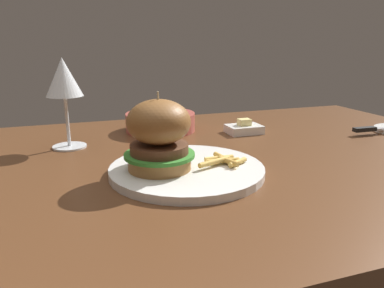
# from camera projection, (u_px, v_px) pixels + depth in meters

# --- Properties ---
(dining_table) EXTENTS (1.38, 0.83, 0.74)m
(dining_table) POSITION_uv_depth(u_px,v_px,m) (192.00, 199.00, 0.76)
(dining_table) COLOR #56331C
(dining_table) RESTS_ON ground
(main_plate) EXTENTS (0.27, 0.27, 0.01)m
(main_plate) POSITION_uv_depth(u_px,v_px,m) (187.00, 170.00, 0.65)
(main_plate) COLOR white
(main_plate) RESTS_ON dining_table
(burger_sandwich) EXTENTS (0.12, 0.12, 0.13)m
(burger_sandwich) POSITION_uv_depth(u_px,v_px,m) (159.00, 135.00, 0.62)
(burger_sandwich) COLOR #9E6B38
(burger_sandwich) RESTS_ON main_plate
(fries_pile) EXTENTS (0.10, 0.08, 0.01)m
(fries_pile) POSITION_uv_depth(u_px,v_px,m) (223.00, 160.00, 0.66)
(fries_pile) COLOR #EABC5B
(fries_pile) RESTS_ON main_plate
(wine_glass) EXTENTS (0.08, 0.08, 0.19)m
(wine_glass) POSITION_uv_depth(u_px,v_px,m) (64.00, 81.00, 0.77)
(wine_glass) COLOR silver
(wine_glass) RESTS_ON dining_table
(table_knife) EXTENTS (0.22, 0.02, 0.01)m
(table_knife) POSITION_uv_depth(u_px,v_px,m) (384.00, 128.00, 0.93)
(table_knife) COLOR silver
(table_knife) RESTS_ON bread_plate
(butter_dish) EXTENTS (0.09, 0.06, 0.04)m
(butter_dish) POSITION_uv_depth(u_px,v_px,m) (244.00, 128.00, 0.93)
(butter_dish) COLOR white
(butter_dish) RESTS_ON dining_table
(soup_bowl) EXTENTS (0.18, 0.18, 0.05)m
(soup_bowl) POSITION_uv_depth(u_px,v_px,m) (159.00, 121.00, 0.95)
(soup_bowl) COLOR #B24C42
(soup_bowl) RESTS_ON dining_table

